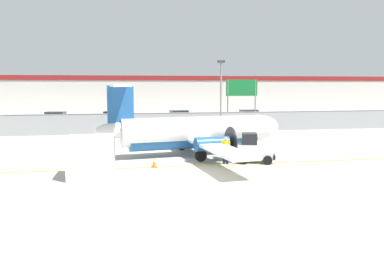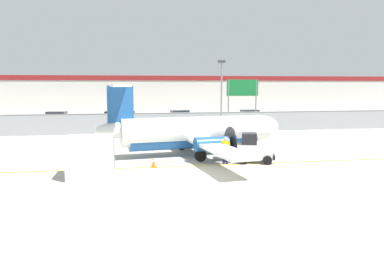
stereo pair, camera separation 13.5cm
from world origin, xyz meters
The scene contains 16 objects.
ground_plane centered at (0.00, 2.00, 0.00)m, with size 140.00×140.00×0.01m.
perimeter_fence centered at (0.00, 18.00, 1.12)m, with size 98.00×0.10×2.10m.
parking_lot_strip centered at (0.00, 29.50, 0.06)m, with size 98.00×17.00×0.12m.
background_building centered at (0.00, 47.99, 3.26)m, with size 91.00×8.10×6.50m.
commuter_airplane centered at (1.65, 5.51, 1.60)m, with size 13.33×16.07×4.92m.
baggage_tug centered at (4.67, 2.30, 0.86)m, with size 2.54×1.87×1.88m.
ground_crew_worker centered at (2.80, 2.19, 0.95)m, with size 0.52×0.46×1.70m.
cargo_container centered at (-5.10, 0.12, 1.10)m, with size 2.44×2.00×2.20m.
traffic_cone_near_left centered at (-1.66, 1.91, 0.31)m, with size 0.36×0.36×0.64m.
traffic_cone_near_right centered at (5.56, 7.28, 0.31)m, with size 0.36×0.36×0.64m.
parked_car_0 centered at (-11.87, 27.50, 0.89)m, with size 4.38×2.41×1.58m.
parked_car_1 centered at (-4.40, 34.84, 0.89)m, with size 4.36×2.35×1.58m.
parked_car_2 centered at (3.51, 27.52, 0.89)m, with size 4.37×2.39×1.58m.
parked_car_3 centered at (12.43, 26.87, 0.89)m, with size 4.22×2.04×1.58m.
apron_light_pole centered at (5.88, 15.60, 4.30)m, with size 0.70×0.30×7.27m.
highway_sign centered at (9.44, 20.22, 4.14)m, with size 3.60×0.14×5.50m.
Camera 2 is at (-3.07, -20.00, 4.87)m, focal length 35.00 mm.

